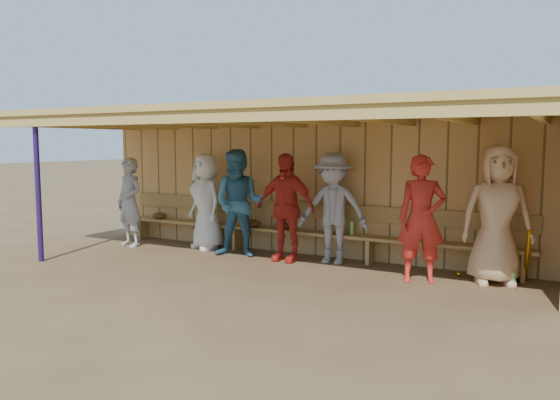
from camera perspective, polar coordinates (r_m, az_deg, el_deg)
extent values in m
plane|color=brown|center=(8.69, -1.12, -7.11)|extent=(90.00, 90.00, 0.00)
imported|color=#96999F|center=(10.76, -15.45, -0.23)|extent=(0.69, 0.52, 1.69)
imported|color=silver|center=(10.20, -7.72, -0.14)|extent=(1.03, 0.87, 1.78)
imported|color=teal|center=(9.45, -4.31, -0.34)|extent=(1.06, 0.92, 1.86)
imported|color=red|center=(9.07, 0.56, -0.77)|extent=(1.06, 0.44, 1.81)
imported|color=gray|center=(8.93, 5.57, -0.86)|extent=(1.25, 0.82, 1.82)
imported|color=red|center=(7.95, 14.58, -1.91)|extent=(0.77, 0.63, 1.81)
imported|color=tan|center=(8.13, 21.72, -1.46)|extent=(1.11, 0.92, 1.95)
cube|color=tan|center=(9.69, 2.84, 1.42)|extent=(8.60, 0.20, 2.40)
cube|color=tan|center=(8.48, -1.15, 9.23)|extent=(8.80, 3.20, 0.10)
cube|color=tan|center=(7.21, -7.16, 8.72)|extent=(8.80, 0.10, 0.18)
cube|color=tan|center=(10.88, -18.94, 7.46)|extent=(0.08, 3.00, 0.16)
cube|color=tan|center=(10.20, -15.31, 7.69)|extent=(0.08, 3.00, 0.16)
cube|color=tan|center=(9.56, -11.17, 7.91)|extent=(0.08, 3.00, 0.16)
cube|color=tan|center=(8.98, -6.46, 8.12)|extent=(0.08, 3.00, 0.16)
cube|color=tan|center=(8.47, -1.15, 8.29)|extent=(0.08, 3.00, 0.16)
cube|color=tan|center=(8.04, 4.79, 8.39)|extent=(0.08, 3.00, 0.16)
cube|color=tan|center=(7.71, 11.33, 8.40)|extent=(0.08, 3.00, 0.16)
cube|color=tan|center=(7.48, 18.37, 8.29)|extent=(0.08, 3.00, 0.16)
cube|color=tan|center=(7.36, 25.72, 8.05)|extent=(0.08, 3.00, 0.16)
cylinder|color=navy|center=(9.85, -23.95, 0.99)|extent=(0.09, 0.09, 2.40)
cube|color=#A48246|center=(9.53, 2.06, -3.35)|extent=(7.60, 0.32, 0.05)
cube|color=#A48246|center=(9.62, 2.49, -1.01)|extent=(7.60, 0.04, 0.26)
cube|color=#A48246|center=(11.61, -14.05, -2.96)|extent=(0.06, 0.29, 0.40)
cube|color=#A48246|center=(10.20, -4.46, -4.02)|extent=(0.06, 0.29, 0.40)
cube|color=#A48246|center=(9.07, 9.39, -5.35)|extent=(0.06, 0.29, 0.40)
cube|color=#A48246|center=(8.61, 24.13, -6.41)|extent=(0.06, 0.29, 0.40)
cylinder|color=orange|center=(8.37, 24.42, -5.36)|extent=(0.13, 0.41, 0.80)
sphere|color=gold|center=(8.56, 18.18, -7.35)|extent=(0.08, 0.08, 0.08)
ellipsoid|color=#593319|center=(11.21, -12.48, -1.60)|extent=(0.30, 0.24, 0.14)
ellipsoid|color=#593319|center=(9.62, 0.17, -2.70)|extent=(0.30, 0.24, 0.14)
ellipsoid|color=#593319|center=(9.91, -2.86, -2.45)|extent=(0.30, 0.24, 0.14)
cylinder|color=#8BDF6F|center=(9.17, 7.51, -2.91)|extent=(0.07, 0.07, 0.22)
cylinder|color=gold|center=(8.87, 13.32, -3.32)|extent=(0.07, 0.07, 0.22)
cylinder|color=#7CC763|center=(8.15, 23.16, -7.70)|extent=(0.07, 0.07, 0.22)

